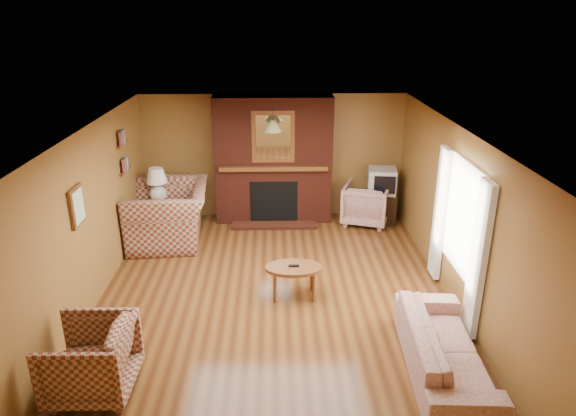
{
  "coord_description": "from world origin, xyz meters",
  "views": [
    {
      "loc": [
        0.01,
        -6.37,
        3.85
      ],
      "look_at": [
        0.21,
        0.6,
        1.15
      ],
      "focal_mm": 32.0,
      "sensor_mm": 36.0,
      "label": 1
    }
  ],
  "objects_px": {
    "floral_armchair": "(366,204)",
    "side_table": "(160,216)",
    "coffee_table": "(294,271)",
    "tv_stand": "(380,207)",
    "crt_tv": "(382,181)",
    "plaid_armchair": "(91,359)",
    "fireplace": "(273,161)",
    "plaid_loveseat": "(169,214)",
    "table_lamp": "(157,183)",
    "floral_sofa": "(444,349)"
  },
  "relations": [
    {
      "from": "floral_armchair",
      "to": "side_table",
      "type": "bearing_deg",
      "value": 23.39
    },
    {
      "from": "coffee_table",
      "to": "tv_stand",
      "type": "relative_size",
      "value": 1.35
    },
    {
      "from": "crt_tv",
      "to": "plaid_armchair",
      "type": "bearing_deg",
      "value": -130.76
    },
    {
      "from": "floral_armchair",
      "to": "coffee_table",
      "type": "height_order",
      "value": "floral_armchair"
    },
    {
      "from": "fireplace",
      "to": "side_table",
      "type": "xyz_separation_m",
      "value": [
        -2.1,
        -0.53,
        -0.89
      ]
    },
    {
      "from": "fireplace",
      "to": "tv_stand",
      "type": "height_order",
      "value": "fireplace"
    },
    {
      "from": "fireplace",
      "to": "tv_stand",
      "type": "distance_m",
      "value": 2.24
    },
    {
      "from": "plaid_loveseat",
      "to": "crt_tv",
      "type": "distance_m",
      "value": 3.98
    },
    {
      "from": "table_lamp",
      "to": "crt_tv",
      "type": "relative_size",
      "value": 1.09
    },
    {
      "from": "side_table",
      "to": "floral_sofa",
      "type": "bearing_deg",
      "value": -45.59
    },
    {
      "from": "plaid_loveseat",
      "to": "side_table",
      "type": "height_order",
      "value": "plaid_loveseat"
    },
    {
      "from": "plaid_armchair",
      "to": "tv_stand",
      "type": "bearing_deg",
      "value": 140.0
    },
    {
      "from": "plaid_loveseat",
      "to": "tv_stand",
      "type": "relative_size",
      "value": 2.59
    },
    {
      "from": "plaid_armchair",
      "to": "coffee_table",
      "type": "bearing_deg",
      "value": 131.26
    },
    {
      "from": "crt_tv",
      "to": "floral_armchair",
      "type": "bearing_deg",
      "value": -170.88
    },
    {
      "from": "plaid_armchair",
      "to": "tv_stand",
      "type": "distance_m",
      "value": 6.13
    },
    {
      "from": "plaid_armchair",
      "to": "floral_armchair",
      "type": "xyz_separation_m",
      "value": [
        3.72,
        4.59,
        -0.01
      ]
    },
    {
      "from": "fireplace",
      "to": "table_lamp",
      "type": "relative_size",
      "value": 3.81
    },
    {
      "from": "floral_sofa",
      "to": "side_table",
      "type": "relative_size",
      "value": 3.45
    },
    {
      "from": "plaid_loveseat",
      "to": "side_table",
      "type": "distance_m",
      "value": 0.52
    },
    {
      "from": "table_lamp",
      "to": "crt_tv",
      "type": "bearing_deg",
      "value": 4.74
    },
    {
      "from": "floral_sofa",
      "to": "table_lamp",
      "type": "relative_size",
      "value": 3.24
    },
    {
      "from": "plaid_armchair",
      "to": "crt_tv",
      "type": "height_order",
      "value": "crt_tv"
    },
    {
      "from": "plaid_loveseat",
      "to": "tv_stand",
      "type": "distance_m",
      "value": 3.98
    },
    {
      "from": "fireplace",
      "to": "floral_armchair",
      "type": "xyz_separation_m",
      "value": [
        1.77,
        -0.24,
        -0.79
      ]
    },
    {
      "from": "plaid_armchair",
      "to": "table_lamp",
      "type": "height_order",
      "value": "table_lamp"
    },
    {
      "from": "fireplace",
      "to": "table_lamp",
      "type": "xyz_separation_m",
      "value": [
        -2.1,
        -0.53,
        -0.24
      ]
    },
    {
      "from": "floral_armchair",
      "to": "fireplace",
      "type": "bearing_deg",
      "value": 11.37
    },
    {
      "from": "floral_sofa",
      "to": "tv_stand",
      "type": "bearing_deg",
      "value": 1.6
    },
    {
      "from": "fireplace",
      "to": "floral_sofa",
      "type": "xyz_separation_m",
      "value": [
        1.9,
        -4.62,
        -0.88
      ]
    },
    {
      "from": "floral_armchair",
      "to": "tv_stand",
      "type": "bearing_deg",
      "value": -150.81
    },
    {
      "from": "crt_tv",
      "to": "plaid_loveseat",
      "type": "bearing_deg",
      "value": -169.19
    },
    {
      "from": "table_lamp",
      "to": "floral_sofa",
      "type": "bearing_deg",
      "value": -45.59
    },
    {
      "from": "tv_stand",
      "to": "plaid_loveseat",
      "type": "bearing_deg",
      "value": -166.06
    },
    {
      "from": "fireplace",
      "to": "table_lamp",
      "type": "distance_m",
      "value": 2.18
    },
    {
      "from": "fireplace",
      "to": "coffee_table",
      "type": "relative_size",
      "value": 2.97
    },
    {
      "from": "tv_stand",
      "to": "table_lamp",
      "type": "bearing_deg",
      "value": -172.13
    },
    {
      "from": "coffee_table",
      "to": "table_lamp",
      "type": "bearing_deg",
      "value": 134.76
    },
    {
      "from": "plaid_loveseat",
      "to": "crt_tv",
      "type": "height_order",
      "value": "crt_tv"
    },
    {
      "from": "floral_sofa",
      "to": "floral_armchair",
      "type": "relative_size",
      "value": 2.38
    },
    {
      "from": "plaid_loveseat",
      "to": "table_lamp",
      "type": "height_order",
      "value": "table_lamp"
    },
    {
      "from": "plaid_armchair",
      "to": "floral_armchair",
      "type": "distance_m",
      "value": 5.91
    },
    {
      "from": "floral_armchair",
      "to": "crt_tv",
      "type": "xyz_separation_m",
      "value": [
        0.28,
        0.05,
        0.44
      ]
    },
    {
      "from": "plaid_loveseat",
      "to": "coffee_table",
      "type": "distance_m",
      "value": 2.91
    },
    {
      "from": "crt_tv",
      "to": "table_lamp",
      "type": "bearing_deg",
      "value": -175.26
    },
    {
      "from": "fireplace",
      "to": "floral_armchair",
      "type": "height_order",
      "value": "fireplace"
    },
    {
      "from": "plaid_loveseat",
      "to": "floral_armchair",
      "type": "bearing_deg",
      "value": 96.14
    },
    {
      "from": "coffee_table",
      "to": "table_lamp",
      "type": "xyz_separation_m",
      "value": [
        -2.37,
        2.39,
        0.53
      ]
    },
    {
      "from": "fireplace",
      "to": "plaid_loveseat",
      "type": "distance_m",
      "value": 2.18
    },
    {
      "from": "floral_armchair",
      "to": "table_lamp",
      "type": "height_order",
      "value": "table_lamp"
    }
  ]
}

